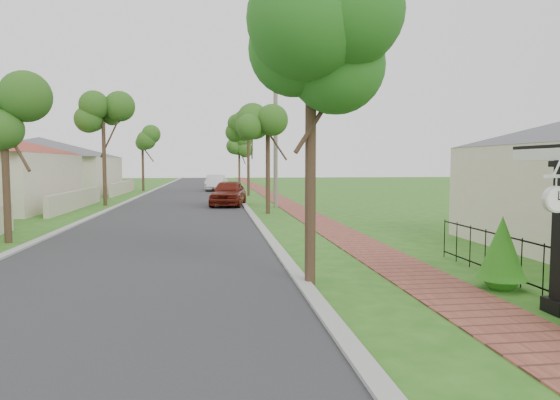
{
  "coord_description": "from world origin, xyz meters",
  "views": [
    {
      "loc": [
        -1.12,
        -8.37,
        2.46
      ],
      "look_at": [
        0.61,
        4.71,
        1.5
      ],
      "focal_mm": 32.0,
      "sensor_mm": 36.0,
      "label": 1
    }
  ],
  "objects": [
    {
      "name": "ground",
      "position": [
        0.0,
        0.0,
        0.0
      ],
      "size": [
        160.0,
        160.0,
        0.0
      ],
      "primitive_type": "plane",
      "color": "#286217",
      "rests_on": "ground"
    },
    {
      "name": "road",
      "position": [
        -3.0,
        20.0,
        0.0
      ],
      "size": [
        7.0,
        120.0,
        0.02
      ],
      "primitive_type": "cube",
      "color": "#28282B",
      "rests_on": "ground"
    },
    {
      "name": "kerb_right",
      "position": [
        0.65,
        20.0,
        0.0
      ],
      "size": [
        0.3,
        120.0,
        0.1
      ],
      "primitive_type": "cube",
      "color": "#9E9E99",
      "rests_on": "ground"
    },
    {
      "name": "kerb_left",
      "position": [
        -6.65,
        20.0,
        0.0
      ],
      "size": [
        0.3,
        120.0,
        0.1
      ],
      "primitive_type": "cube",
      "color": "#9E9E99",
      "rests_on": "ground"
    },
    {
      "name": "sidewalk",
      "position": [
        3.25,
        20.0,
        0.0
      ],
      "size": [
        1.5,
        120.0,
        0.03
      ],
      "primitive_type": "cube",
      "color": "#98513D",
      "rests_on": "ground"
    },
    {
      "name": "picket_fence",
      "position": [
        4.9,
        -0.0,
        0.53
      ],
      "size": [
        0.03,
        8.02,
        1.0
      ],
      "color": "black",
      "rests_on": "ground"
    },
    {
      "name": "street_trees",
      "position": [
        -2.87,
        26.84,
        4.54
      ],
      "size": [
        10.7,
        37.65,
        5.89
      ],
      "color": "#382619",
      "rests_on": "ground"
    },
    {
      "name": "far_house_grey",
      "position": [
        -14.97,
        34.0,
        2.34
      ],
      "size": [
        15.56,
        15.56,
        4.6
      ],
      "color": "beige",
      "rests_on": "ground"
    },
    {
      "name": "parked_car_red",
      "position": [
        -0.3,
        20.82,
        0.75
      ],
      "size": [
        2.51,
        4.66,
        1.51
      ],
      "primitive_type": "imported",
      "rotation": [
        0.0,
        0.0,
        -0.17
      ],
      "color": "maroon",
      "rests_on": "ground"
    },
    {
      "name": "parked_car_white",
      "position": [
        -1.0,
        37.14,
        0.72
      ],
      "size": [
        1.96,
        4.52,
        1.44
      ],
      "primitive_type": "imported",
      "rotation": [
        0.0,
        0.0,
        -0.1
      ],
      "color": "silver",
      "rests_on": "ground"
    },
    {
      "name": "near_tree",
      "position": [
        0.8,
        1.5,
        4.7
      ],
      "size": [
        2.29,
        2.29,
        5.89
      ],
      "color": "#382619",
      "rests_on": "ground"
    },
    {
      "name": "utility_pole",
      "position": [
        2.3,
        19.39,
        4.46
      ],
      "size": [
        1.2,
        0.24,
        8.79
      ],
      "color": "#766B5C",
      "rests_on": "ground"
    },
    {
      "name": "station_clock",
      "position": [
        4.06,
        -1.4,
        1.95
      ],
      "size": [
        0.68,
        0.13,
        0.58
      ],
      "color": "silver",
      "rests_on": "ground"
    }
  ]
}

